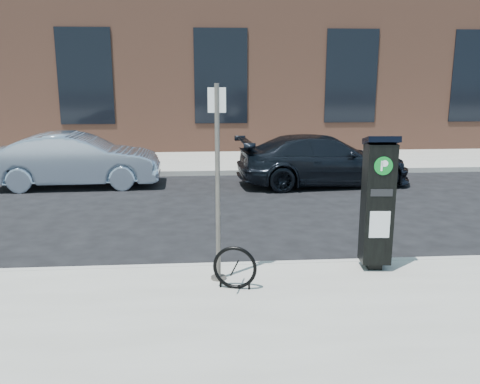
{
  "coord_description": "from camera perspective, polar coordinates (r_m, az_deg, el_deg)",
  "views": [
    {
      "loc": [
        -0.76,
        -7.55,
        3.06
      ],
      "look_at": [
        -0.15,
        0.5,
        1.19
      ],
      "focal_mm": 38.0,
      "sensor_mm": 36.0,
      "label": 1
    }
  ],
  "objects": [
    {
      "name": "building",
      "position": [
        24.59,
        -2.67,
        15.54
      ],
      "size": [
        28.0,
        10.05,
        8.25
      ],
      "color": "brown",
      "rests_on": "ground"
    },
    {
      "name": "bike_rack",
      "position": [
        7.1,
        -0.6,
        -8.52
      ],
      "size": [
        0.61,
        0.21,
        0.62
      ],
      "rotation": [
        0.0,
        0.0,
        -0.26
      ],
      "color": "black",
      "rests_on": "sidewalk_near"
    },
    {
      "name": "curb_near",
      "position": [
        8.14,
        1.35,
        -8.48
      ],
      "size": [
        60.0,
        0.12,
        0.16
      ],
      "primitive_type": "cube",
      "color": "#9E9B93",
      "rests_on": "ground"
    },
    {
      "name": "sidewalk_far",
      "position": [
        21.77,
        -2.31,
        5.13
      ],
      "size": [
        60.0,
        12.0,
        0.15
      ],
      "primitive_type": "cube",
      "color": "gray",
      "rests_on": "ground"
    },
    {
      "name": "sign_pole",
      "position": [
        7.11,
        -2.52,
        0.69
      ],
      "size": [
        0.25,
        0.22,
        2.8
      ],
      "rotation": [
        0.0,
        0.0,
        -0.05
      ],
      "color": "#5E5953",
      "rests_on": "sidewalk_near"
    },
    {
      "name": "parking_kiosk",
      "position": [
        7.88,
        15.19,
        -1.03
      ],
      "size": [
        0.5,
        0.45,
        2.06
      ],
      "rotation": [
        0.0,
        0.0,
        -0.08
      ],
      "color": "black",
      "rests_on": "sidewalk_near"
    },
    {
      "name": "curb_far",
      "position": [
        15.87,
        -1.52,
        2.19
      ],
      "size": [
        60.0,
        0.12,
        0.16
      ],
      "primitive_type": "cube",
      "color": "#9E9B93",
      "rests_on": "ground"
    },
    {
      "name": "car_silver",
      "position": [
        14.84,
        -17.87,
        3.44
      ],
      "size": [
        4.6,
        1.75,
        1.5
      ],
      "primitive_type": "imported",
      "rotation": [
        0.0,
        0.0,
        1.61
      ],
      "color": "#8FA0B6",
      "rests_on": "ground"
    },
    {
      "name": "car_dark",
      "position": [
        14.56,
        9.32,
        3.55
      ],
      "size": [
        5.0,
        2.35,
        1.41
      ],
      "primitive_type": "imported",
      "rotation": [
        0.0,
        0.0,
        1.65
      ],
      "color": "black",
      "rests_on": "ground"
    },
    {
      "name": "ground",
      "position": [
        8.18,
        1.33,
        -8.91
      ],
      "size": [
        120.0,
        120.0,
        0.0
      ],
      "primitive_type": "plane",
      "color": "black",
      "rests_on": "ground"
    }
  ]
}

